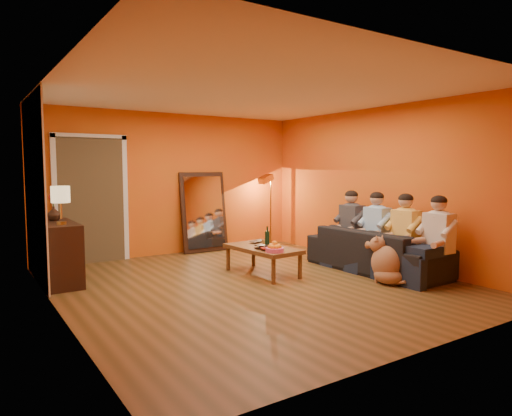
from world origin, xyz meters
TOP-DOWN VIEW (x-y plane):
  - room_shell at (0.00, 0.37)m, footprint 5.00×5.50m
  - white_accent at (-2.48, 1.75)m, footprint 0.02×1.90m
  - doorway_recess at (-1.50, 2.83)m, footprint 1.06×0.30m
  - door_jamb_left at (-2.07, 2.71)m, footprint 0.08×0.06m
  - door_jamb_right at (-0.93, 2.71)m, footprint 0.08×0.06m
  - door_header at (-1.50, 2.71)m, footprint 1.22×0.06m
  - mirror_frame at (0.55, 2.63)m, footprint 0.92×0.27m
  - mirror_glass at (0.55, 2.59)m, footprint 0.78×0.21m
  - sideboard at (-2.24, 1.55)m, footprint 0.44×1.18m
  - table_lamp at (-2.24, 1.25)m, footprint 0.24×0.24m
  - sofa at (2.00, -0.37)m, footprint 2.26×0.88m
  - coffee_table at (0.41, 0.42)m, footprint 0.72×1.27m
  - floor_lamp at (1.92, 2.35)m, footprint 0.34×0.29m
  - dog at (1.54, -0.97)m, footprint 0.56×0.67m
  - person_far_left at (2.13, -1.37)m, footprint 0.70×0.44m
  - person_mid_left at (2.13, -0.82)m, footprint 0.70×0.44m
  - person_mid_right at (2.13, -0.27)m, footprint 0.70×0.44m
  - person_far_right at (2.13, 0.28)m, footprint 0.70×0.44m
  - fruit_bowl at (0.31, -0.03)m, footprint 0.26×0.26m
  - wine_bottle at (0.46, 0.37)m, footprint 0.07×0.07m
  - tumbler at (0.53, 0.54)m, footprint 0.09×0.09m
  - laptop at (0.59, 0.77)m, footprint 0.40×0.35m
  - book_lower at (0.23, 0.22)m, footprint 0.23×0.28m
  - book_mid at (0.24, 0.23)m, footprint 0.29×0.33m
  - book_upper at (0.23, 0.21)m, footprint 0.23×0.24m
  - vase at (-2.24, 1.80)m, footprint 0.19×0.19m
  - flowers at (-2.24, 1.80)m, footprint 0.17×0.17m

SIDE VIEW (x-z plane):
  - coffee_table at x=0.41m, z-range 0.00..0.42m
  - sofa at x=2.00m, z-range 0.00..0.66m
  - dog at x=1.54m, z-range 0.00..0.67m
  - sideboard at x=-2.24m, z-range 0.00..0.85m
  - book_lower at x=0.23m, z-range 0.42..0.44m
  - laptop at x=0.59m, z-range 0.42..0.45m
  - book_mid at x=0.24m, z-range 0.44..0.46m
  - tumbler at x=0.53m, z-range 0.42..0.50m
  - book_upper at x=0.23m, z-range 0.46..0.48m
  - fruit_bowl at x=0.31m, z-range 0.42..0.58m
  - wine_bottle at x=0.46m, z-range 0.42..0.73m
  - person_far_left at x=2.13m, z-range 0.00..1.22m
  - person_mid_left at x=2.13m, z-range 0.00..1.22m
  - person_mid_right at x=2.13m, z-range 0.00..1.22m
  - person_far_right at x=2.13m, z-range 0.00..1.22m
  - floor_lamp at x=1.92m, z-range 0.00..1.44m
  - mirror_frame at x=0.55m, z-range 0.00..1.52m
  - mirror_glass at x=0.55m, z-range 0.09..1.43m
  - vase at x=-2.24m, z-range 0.85..1.05m
  - doorway_recess at x=-1.50m, z-range 0.00..2.10m
  - door_jamb_left at x=-2.07m, z-range -0.05..2.15m
  - door_jamb_right at x=-0.93m, z-range -0.05..2.15m
  - table_lamp at x=-2.24m, z-range 0.85..1.36m
  - flowers at x=-2.24m, z-range 0.97..1.36m
  - room_shell at x=0.00m, z-range 0.00..2.60m
  - white_accent at x=-2.48m, z-range 0.01..2.59m
  - door_header at x=-1.50m, z-range 2.08..2.16m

